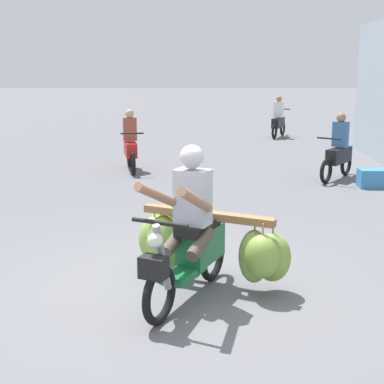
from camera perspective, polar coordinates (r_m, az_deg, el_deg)
name	(u,v)px	position (r m, az deg, el deg)	size (l,w,h in m)	color
ground_plane	(178,295)	(5.85, -1.46, -10.58)	(120.00, 120.00, 0.00)	slate
motorbike_main_loaded	(198,241)	(5.93, 0.63, -5.04)	(1.78, 2.01, 1.58)	black
motorbike_distant_ahead_left	(339,152)	(12.10, 14.83, 3.96)	(0.98, 1.39, 1.40)	black
motorbike_distant_ahead_right	(130,146)	(12.75, -6.35, 4.72)	(0.60, 1.60, 1.40)	black
motorbike_distant_far_ahead	(278,121)	(19.05, 8.87, 7.26)	(0.74, 1.54, 1.40)	black
produce_crate	(373,178)	(11.51, 18.11, 1.36)	(0.56, 0.40, 0.36)	teal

